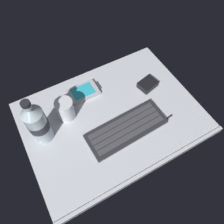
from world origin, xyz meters
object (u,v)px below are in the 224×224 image
juice_cup (66,110)px  charger_block (148,84)px  handheld_device (83,92)px  stylus_pen (163,121)px  water_bottle (37,123)px  keyboard (126,128)px

juice_cup → charger_block: juice_cup is taller
handheld_device → stylus_pen: size_ratio=1.35×
juice_cup → stylus_pen: size_ratio=0.89×
water_bottle → stylus_pen: 43.33cm
keyboard → water_bottle: (-26.23, 12.00, 8.20)cm
keyboard → water_bottle: water_bottle is taller
keyboard → handheld_device: (-6.49, 22.09, -0.08)cm
juice_cup → water_bottle: 11.92cm
keyboard → juice_cup: 22.66cm
juice_cup → stylus_pen: 35.30cm
water_bottle → stylus_pen: bearing=-21.7°
handheld_device → water_bottle: size_ratio=0.62×
charger_block → stylus_pen: 16.88cm
juice_cup → charger_block: bearing=-5.2°
handheld_device → water_bottle: (-19.74, -10.10, 8.28)cm
stylus_pen → juice_cup: bearing=139.8°
handheld_device → water_bottle: bearing=-152.9°
juice_cup → water_bottle: bearing=-160.2°
handheld_device → water_bottle: water_bottle is taller
juice_cup → stylus_pen: juice_cup is taller
keyboard → stylus_pen: bearing=-15.6°
juice_cup → charger_block: size_ratio=1.21×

